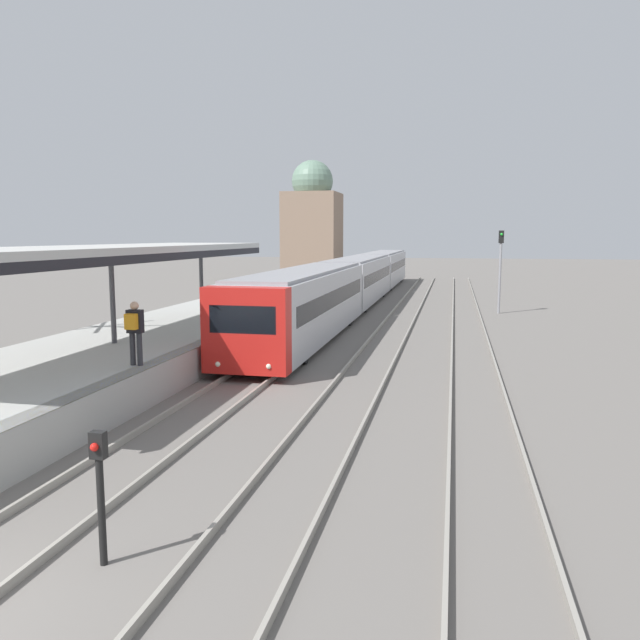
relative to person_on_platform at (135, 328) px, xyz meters
The scene contains 6 objects.
platform_canopy 4.24m from the person_on_platform, 127.73° to the left, with size 4.00×17.50×3.03m.
person_on_platform is the anchor object (origin of this frame).
train_near 25.28m from the person_on_platform, 85.53° to the left, with size 2.65×44.96×2.98m.
signal_post_near 8.27m from the person_on_platform, 64.72° to the right, with size 0.20×0.22×1.84m.
signal_mast_far 24.34m from the person_on_platform, 64.35° to the left, with size 0.28×0.29×4.66m.
distant_domed_building 47.98m from the person_on_platform, 97.31° to the left, with size 5.37×5.37×11.84m.
Camera 1 is at (6.02, -5.23, 4.37)m, focal length 35.00 mm.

